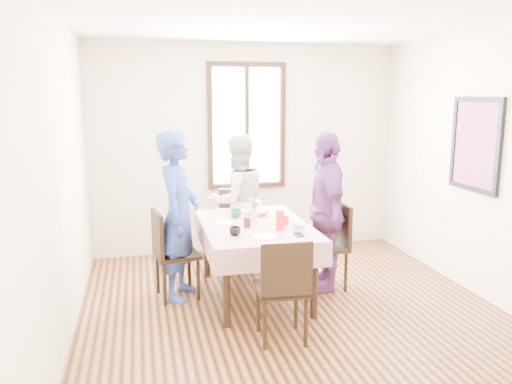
# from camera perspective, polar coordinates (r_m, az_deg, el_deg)

# --- Properties ---
(ground) EXTENTS (4.50, 4.50, 0.00)m
(ground) POSITION_cam_1_polar(r_m,az_deg,el_deg) (4.90, 4.61, -13.89)
(ground) COLOR black
(ground) RESTS_ON ground
(back_wall) EXTENTS (4.00, 0.00, 4.00)m
(back_wall) POSITION_cam_1_polar(r_m,az_deg,el_deg) (6.67, -1.08, 4.83)
(back_wall) COLOR beige
(back_wall) RESTS_ON ground
(right_wall) EXTENTS (0.00, 4.50, 4.50)m
(right_wall) POSITION_cam_1_polar(r_m,az_deg,el_deg) (5.46, 25.29, 2.46)
(right_wall) COLOR beige
(right_wall) RESTS_ON ground
(window_frame) EXTENTS (1.02, 0.06, 1.62)m
(window_frame) POSITION_cam_1_polar(r_m,az_deg,el_deg) (6.62, -1.05, 7.40)
(window_frame) COLOR black
(window_frame) RESTS_ON back_wall
(window_pane) EXTENTS (0.90, 0.02, 1.50)m
(window_pane) POSITION_cam_1_polar(r_m,az_deg,el_deg) (6.63, -1.07, 7.40)
(window_pane) COLOR white
(window_pane) RESTS_ON back_wall
(art_poster) EXTENTS (0.04, 0.76, 0.96)m
(art_poster) POSITION_cam_1_polar(r_m,az_deg,el_deg) (5.66, 23.43, 4.91)
(art_poster) COLOR red
(art_poster) RESTS_ON right_wall
(dining_table) EXTENTS (0.94, 1.45, 0.75)m
(dining_table) POSITION_cam_1_polar(r_m,az_deg,el_deg) (5.27, -0.12, -7.66)
(dining_table) COLOR black
(dining_table) RESTS_ON ground
(tablecloth) EXTENTS (1.06, 1.57, 0.01)m
(tablecloth) POSITION_cam_1_polar(r_m,az_deg,el_deg) (5.16, -0.13, -3.65)
(tablecloth) COLOR #5D000E
(tablecloth) RESTS_ON dining_table
(chair_left) EXTENTS (0.48, 0.48, 0.91)m
(chair_left) POSITION_cam_1_polar(r_m,az_deg,el_deg) (5.27, -8.86, -6.90)
(chair_left) COLOR black
(chair_left) RESTS_ON ground
(chair_right) EXTENTS (0.42, 0.42, 0.91)m
(chair_right) POSITION_cam_1_polar(r_m,az_deg,el_deg) (5.51, 7.79, -6.07)
(chair_right) COLOR black
(chair_right) RESTS_ON ground
(chair_far) EXTENTS (0.48, 0.48, 0.91)m
(chair_far) POSITION_cam_1_polar(r_m,az_deg,el_deg) (6.18, -2.20, -4.09)
(chair_far) COLOR black
(chair_far) RESTS_ON ground
(chair_near) EXTENTS (0.45, 0.45, 0.91)m
(chair_near) POSITION_cam_1_polar(r_m,az_deg,el_deg) (4.34, 2.88, -10.73)
(chair_near) COLOR black
(chair_near) RESTS_ON ground
(person_left) EXTENTS (0.60, 0.72, 1.71)m
(person_left) POSITION_cam_1_polar(r_m,az_deg,el_deg) (5.16, -8.76, -2.66)
(person_left) COLOR navy
(person_left) RESTS_ON ground
(person_far) EXTENTS (0.91, 0.79, 1.59)m
(person_far) POSITION_cam_1_polar(r_m,az_deg,el_deg) (6.09, -2.19, -1.03)
(person_far) COLOR beige
(person_far) RESTS_ON ground
(person_right) EXTENTS (0.54, 1.03, 1.68)m
(person_right) POSITION_cam_1_polar(r_m,az_deg,el_deg) (5.40, 7.68, -2.17)
(person_right) COLOR #663474
(person_right) RESTS_ON ground
(mug_black) EXTENTS (0.13, 0.13, 0.08)m
(mug_black) POSITION_cam_1_polar(r_m,az_deg,el_deg) (4.73, -2.36, -4.43)
(mug_black) COLOR black
(mug_black) RESTS_ON tablecloth
(mug_flag) EXTENTS (0.13, 0.13, 0.08)m
(mug_flag) POSITION_cam_1_polar(r_m,az_deg,el_deg) (5.12, 3.27, -3.24)
(mug_flag) COLOR red
(mug_flag) RESTS_ON tablecloth
(mug_green) EXTENTS (0.16, 0.16, 0.09)m
(mug_green) POSITION_cam_1_polar(r_m,az_deg,el_deg) (5.43, -2.27, -2.40)
(mug_green) COLOR #0C7226
(mug_green) RESTS_ON tablecloth
(serving_bowl) EXTENTS (0.29, 0.29, 0.05)m
(serving_bowl) POSITION_cam_1_polar(r_m,az_deg,el_deg) (5.54, 0.38, -2.29)
(serving_bowl) COLOR white
(serving_bowl) RESTS_ON tablecloth
(juice_carton) EXTENTS (0.06, 0.06, 0.20)m
(juice_carton) POSITION_cam_1_polar(r_m,az_deg,el_deg) (4.90, 2.69, -3.19)
(juice_carton) COLOR red
(juice_carton) RESTS_ON tablecloth
(butter_tub) EXTENTS (0.11, 0.11, 0.05)m
(butter_tub) POSITION_cam_1_polar(r_m,az_deg,el_deg) (4.88, 4.81, -4.14)
(butter_tub) COLOR white
(butter_tub) RESTS_ON tablecloth
(jam_jar) EXTENTS (0.07, 0.07, 0.09)m
(jam_jar) POSITION_cam_1_polar(r_m,az_deg,el_deg) (5.02, -1.01, -3.43)
(jam_jar) COLOR black
(jam_jar) RESTS_ON tablecloth
(drinking_glass) EXTENTS (0.06, 0.06, 0.09)m
(drinking_glass) POSITION_cam_1_polar(r_m,az_deg,el_deg) (4.86, -2.44, -3.96)
(drinking_glass) COLOR silver
(drinking_glass) RESTS_ON tablecloth
(smartphone) EXTENTS (0.08, 0.15, 0.01)m
(smartphone) POSITION_cam_1_polar(r_m,az_deg,el_deg) (4.76, 4.76, -4.81)
(smartphone) COLOR black
(smartphone) RESTS_ON tablecloth
(flower_vase) EXTENTS (0.07, 0.07, 0.14)m
(flower_vase) POSITION_cam_1_polar(r_m,az_deg,el_deg) (5.20, -0.23, -2.68)
(flower_vase) COLOR silver
(flower_vase) RESTS_ON tablecloth
(plate_left) EXTENTS (0.20, 0.20, 0.01)m
(plate_left) POSITION_cam_1_polar(r_m,az_deg,el_deg) (5.18, -3.58, -3.49)
(plate_left) COLOR white
(plate_left) RESTS_ON tablecloth
(plate_right) EXTENTS (0.20, 0.20, 0.01)m
(plate_right) POSITION_cam_1_polar(r_m,az_deg,el_deg) (5.33, 3.07, -3.08)
(plate_right) COLOR white
(plate_right) RESTS_ON tablecloth
(plate_far) EXTENTS (0.20, 0.20, 0.01)m
(plate_far) POSITION_cam_1_polar(r_m,az_deg,el_deg) (5.71, -1.44, -2.11)
(plate_far) COLOR white
(plate_far) RESTS_ON tablecloth
(plate_near) EXTENTS (0.20, 0.20, 0.01)m
(plate_near) POSITION_cam_1_polar(r_m,az_deg,el_deg) (4.66, 0.93, -5.09)
(plate_near) COLOR white
(plate_near) RESTS_ON tablecloth
(butter_lid) EXTENTS (0.12, 0.12, 0.01)m
(butter_lid) POSITION_cam_1_polar(r_m,az_deg,el_deg) (4.87, 4.81, -3.76)
(butter_lid) COLOR blue
(butter_lid) RESTS_ON butter_tub
(flower_bunch) EXTENTS (0.09, 0.09, 0.10)m
(flower_bunch) POSITION_cam_1_polar(r_m,az_deg,el_deg) (5.17, -0.23, -1.38)
(flower_bunch) COLOR yellow
(flower_bunch) RESTS_ON flower_vase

